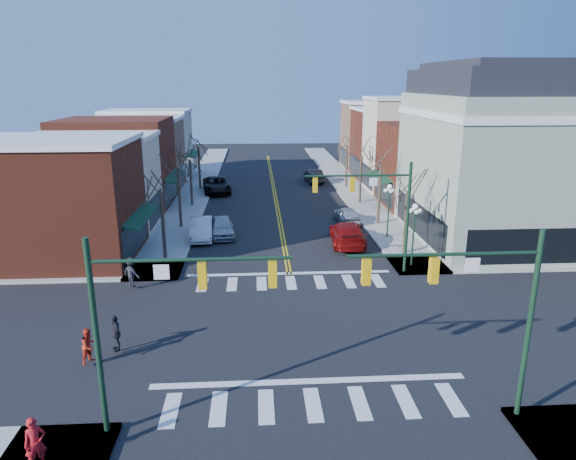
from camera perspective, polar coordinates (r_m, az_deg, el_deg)
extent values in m
plane|color=black|center=(26.04, 1.28, -11.00)|extent=(160.00, 160.00, 0.00)
cube|color=#9E9B93|center=(45.17, -12.04, 0.64)|extent=(3.50, 70.00, 0.15)
cube|color=#9E9B93|center=(45.96, 10.08, 1.02)|extent=(3.50, 70.00, 0.15)
cube|color=maroon|center=(38.17, -24.22, 2.80)|extent=(10.00, 8.50, 8.00)
cube|color=beige|center=(45.39, -20.89, 4.77)|extent=(10.00, 7.00, 7.50)
cube|color=maroon|center=(52.90, -18.47, 7.04)|extent=(10.00, 9.00, 8.50)
cube|color=#9A7355|center=(60.88, -16.53, 7.97)|extent=(10.00, 7.50, 7.80)
cube|color=beige|center=(68.37, -15.15, 9.08)|extent=(10.00, 8.00, 8.20)
cube|color=maroon|center=(52.48, 16.06, 6.90)|extent=(10.00, 8.50, 8.00)
cube|color=beige|center=(59.64, 13.68, 9.08)|extent=(10.00, 7.00, 10.00)
cube|color=maroon|center=(66.87, 11.76, 9.28)|extent=(10.00, 8.00, 8.50)
cube|color=#9A7355|center=(74.55, 10.16, 10.23)|extent=(10.00, 8.00, 9.00)
cube|color=gray|center=(42.39, 22.50, 6.28)|extent=(12.00, 14.00, 11.00)
cube|color=white|center=(41.97, 23.11, 11.79)|extent=(12.25, 14.25, 0.50)
cube|color=black|center=(41.90, 23.46, 14.91)|extent=(11.40, 13.40, 1.80)
cube|color=black|center=(41.92, 23.64, 16.40)|extent=(9.80, 11.80, 0.60)
cylinder|color=#14331E|center=(18.53, -20.45, -11.51)|extent=(0.20, 0.20, 7.20)
cylinder|color=#14331E|center=(16.75, -10.69, -3.26)|extent=(6.50, 0.12, 0.12)
cube|color=gold|center=(16.90, -9.49, -5.00)|extent=(0.28, 0.28, 0.90)
cube|color=gold|center=(16.81, -1.73, -4.89)|extent=(0.28, 0.28, 0.90)
cylinder|color=#14331E|center=(20.09, 25.19, -9.85)|extent=(0.20, 0.20, 7.20)
cylinder|color=#14331E|center=(17.73, 17.01, -2.60)|extent=(6.50, 0.12, 0.12)
cube|color=gold|center=(17.80, 15.89, -4.32)|extent=(0.28, 0.28, 0.90)
cube|color=gold|center=(17.18, 8.69, -4.61)|extent=(0.28, 0.28, 0.90)
cylinder|color=#14331E|center=(32.97, 13.13, 1.17)|extent=(0.20, 0.20, 7.20)
cylinder|color=#14331E|center=(31.58, 7.77, 6.01)|extent=(6.50, 0.12, 0.12)
cube|color=gold|center=(31.62, 7.15, 5.03)|extent=(0.28, 0.28, 0.90)
cube|color=gold|center=(31.28, 3.04, 5.01)|extent=(0.28, 0.28, 0.90)
cylinder|color=#14331E|center=(34.64, 13.73, -0.90)|extent=(0.12, 0.12, 4.00)
sphere|color=white|center=(34.09, 13.97, 2.56)|extent=(0.36, 0.36, 0.36)
cylinder|color=#14331E|center=(40.65, 11.08, 1.78)|extent=(0.12, 0.12, 4.00)
sphere|color=white|center=(40.18, 11.24, 4.75)|extent=(0.36, 0.36, 0.36)
cylinder|color=#382B21|center=(35.95, -13.69, 0.36)|extent=(0.24, 0.24, 4.76)
cylinder|color=#382B21|center=(43.58, -11.96, 3.40)|extent=(0.24, 0.24, 5.04)
cylinder|color=#382B21|center=(51.39, -10.72, 5.10)|extent=(0.24, 0.24, 4.55)
cylinder|color=#382B21|center=(59.19, -9.82, 6.76)|extent=(0.24, 0.24, 4.90)
cylinder|color=#382B21|center=(36.91, 12.93, 0.71)|extent=(0.24, 0.24, 4.62)
cylinder|color=#382B21|center=(44.34, 10.09, 3.81)|extent=(0.24, 0.24, 5.18)
cylinder|color=#382B21|center=(52.03, 8.05, 5.52)|extent=(0.24, 0.24, 4.83)
cylinder|color=#382B21|center=(59.76, 6.53, 7.01)|extent=(0.24, 0.24, 4.97)
imported|color=#A7A7AC|center=(41.13, -7.34, 0.37)|extent=(2.32, 4.76, 1.57)
imported|color=silver|center=(40.77, -9.63, 0.15)|extent=(2.06, 4.97, 1.60)
imported|color=black|center=(57.65, -7.93, 4.99)|extent=(3.68, 6.54, 1.72)
imported|color=maroon|center=(39.01, 6.62, -0.37)|extent=(2.80, 6.06, 1.72)
imported|color=#B6B6BB|center=(45.13, 6.55, 1.71)|extent=(2.04, 4.27, 1.41)
imported|color=black|center=(62.96, 2.87, 6.02)|extent=(2.11, 5.08, 1.63)
imported|color=#B21319|center=(19.03, -26.27, -20.51)|extent=(0.77, 0.69, 1.77)
imported|color=red|center=(24.21, -21.22, -11.90)|extent=(0.92, 0.97, 1.59)
imported|color=black|center=(24.82, -18.59, -10.77)|extent=(0.83, 1.07, 1.70)
imported|color=black|center=(31.76, -16.99, -4.52)|extent=(1.35, 1.21, 1.82)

